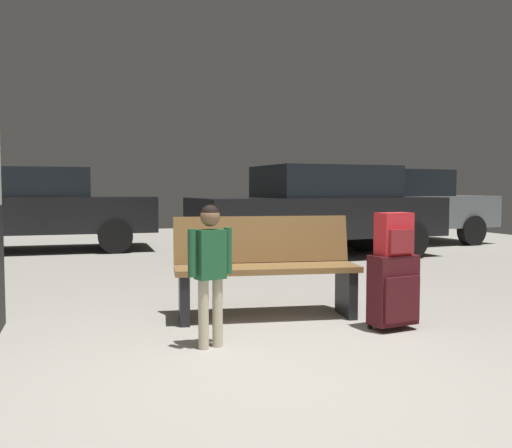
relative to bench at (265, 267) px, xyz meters
The scene contains 8 objects.
ground_plane 2.43m from the bench, 100.22° to the left, with size 18.00×18.00×0.10m, color gray.
bench is the anchor object (origin of this frame).
suitcase 1.13m from the bench, 41.43° to the right, with size 0.41×0.28×0.60m.
backpack_bright 1.17m from the bench, 41.44° to the right, with size 0.30×0.23×0.34m.
child 1.08m from the bench, 130.17° to the right, with size 0.34×0.20×1.02m.
parked_car_far 6.68m from the bench, 110.14° to the left, with size 4.13×1.85×1.51m.
parked_car_near 4.56m from the bench, 60.46° to the left, with size 4.22×2.05×1.51m.
parked_car_side 7.03m from the bench, 49.97° to the left, with size 4.28×2.19×1.51m.
Camera 1 is at (-1.13, -3.02, 1.13)m, focal length 39.44 mm.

